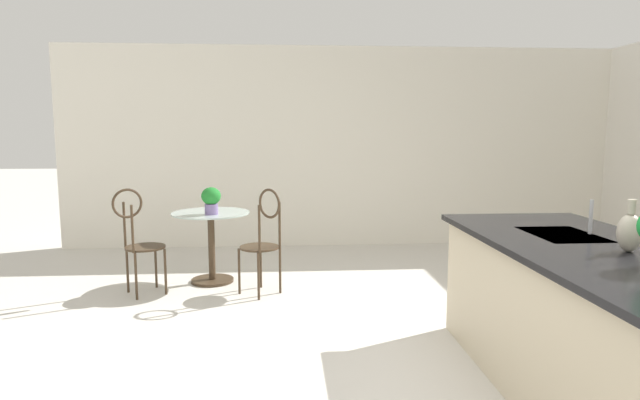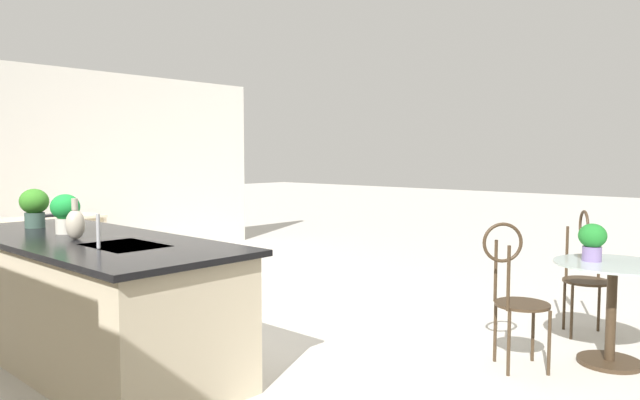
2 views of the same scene
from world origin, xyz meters
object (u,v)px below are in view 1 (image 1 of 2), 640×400
chair_near_window (139,236)px  potted_plant_on_table (211,199)px  bistro_table (211,240)px  chair_by_island (263,237)px  vase_on_counter (630,232)px

chair_near_window → potted_plant_on_table: 0.78m
bistro_table → potted_plant_on_table: 0.47m
chair_by_island → potted_plant_on_table: size_ratio=3.79×
bistro_table → potted_plant_on_table: potted_plant_on_table is taller
chair_near_window → potted_plant_on_table: bearing=111.0°
potted_plant_on_table → chair_near_window: bearing=-69.0°
bistro_table → chair_by_island: size_ratio=0.77×
bistro_table → vase_on_counter: bearing=43.6°
bistro_table → potted_plant_on_table: size_ratio=2.91×
bistro_table → vase_on_counter: size_ratio=2.78×
chair_near_window → potted_plant_on_table: size_ratio=3.79×
bistro_table → chair_near_window: chair_near_window is taller
chair_near_window → bistro_table: bearing=121.7°
potted_plant_on_table → vase_on_counter: vase_on_counter is taller
potted_plant_on_table → chair_by_island: bearing=57.1°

